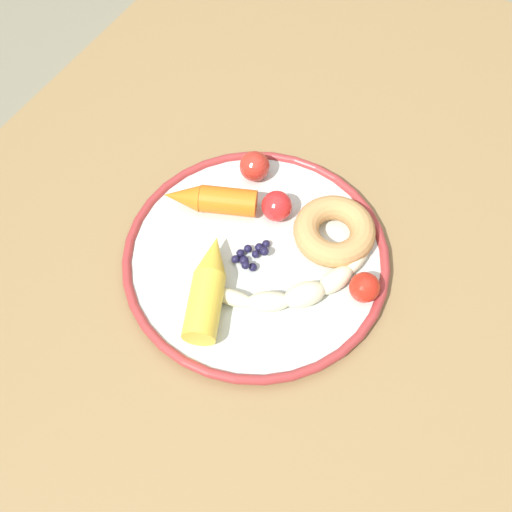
{
  "coord_description": "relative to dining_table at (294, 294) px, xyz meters",
  "views": [
    {
      "loc": [
        -0.35,
        -0.15,
        1.41
      ],
      "look_at": [
        -0.02,
        0.05,
        0.75
      ],
      "focal_mm": 43.04,
      "sensor_mm": 36.0,
      "label": 1
    }
  ],
  "objects": [
    {
      "name": "carrot_yellow",
      "position": [
        -0.09,
        0.07,
        0.11
      ],
      "size": [
        0.14,
        0.09,
        0.04
      ],
      "color": "yellow",
      "rests_on": "plate"
    },
    {
      "name": "banana",
      "position": [
        -0.04,
        -0.02,
        0.1
      ],
      "size": [
        0.16,
        0.14,
        0.03
      ],
      "color": "beige",
      "rests_on": "plate"
    },
    {
      "name": "tomato_far",
      "position": [
        0.05,
        0.06,
        0.11
      ],
      "size": [
        0.04,
        0.04,
        0.04
      ],
      "primitive_type": "sphere",
      "color": "red",
      "rests_on": "plate"
    },
    {
      "name": "tomato_mid",
      "position": [
        -0.0,
        -0.09,
        0.11
      ],
      "size": [
        0.04,
        0.04,
        0.04
      ],
      "primitive_type": "sphere",
      "color": "red",
      "rests_on": "plate"
    },
    {
      "name": "ground_plane",
      "position": [
        0.0,
        0.0,
        -0.66
      ],
      "size": [
        6.0,
        6.0,
        0.0
      ],
      "primitive_type": "plane",
      "color": "gray"
    },
    {
      "name": "donut",
      "position": [
        0.05,
        -0.02,
        0.1
      ],
      "size": [
        0.12,
        0.12,
        0.03
      ],
      "primitive_type": "torus",
      "rotation": [
        0.0,
        0.0,
        1.81
      ],
      "color": "tan",
      "rests_on": "plate"
    },
    {
      "name": "carrot_orange",
      "position": [
        0.02,
        0.14,
        0.1
      ],
      "size": [
        0.08,
        0.12,
        0.03
      ],
      "color": "orange",
      "rests_on": "plate"
    },
    {
      "name": "tomato_near",
      "position": [
        0.09,
        0.11,
        0.11
      ],
      "size": [
        0.04,
        0.04,
        0.04
      ],
      "primitive_type": "sphere",
      "color": "red",
      "rests_on": "plate"
    },
    {
      "name": "plate",
      "position": [
        -0.02,
        0.05,
        0.08
      ],
      "size": [
        0.33,
        0.33,
        0.02
      ],
      "color": "silver",
      "rests_on": "dining_table"
    },
    {
      "name": "dining_table",
      "position": [
        0.0,
        0.0,
        0.0
      ],
      "size": [
        1.26,
        0.96,
        0.74
      ],
      "color": "olive",
      "rests_on": "ground_plane"
    },
    {
      "name": "blueberry_pile",
      "position": [
        -0.02,
        0.05,
        0.09
      ],
      "size": [
        0.06,
        0.04,
        0.02
      ],
      "color": "#191638",
      "rests_on": "plate"
    }
  ]
}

